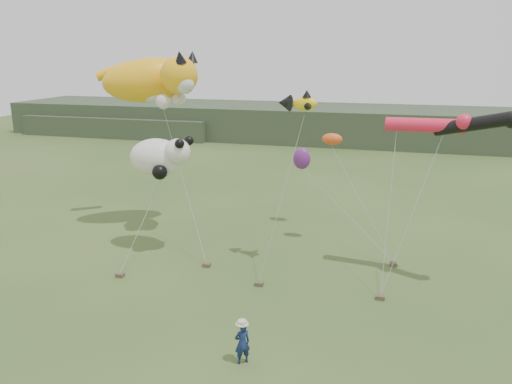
% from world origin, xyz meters
% --- Properties ---
extents(ground, '(120.00, 120.00, 0.00)m').
position_xyz_m(ground, '(0.00, 0.00, 0.00)').
color(ground, '#385123').
rests_on(ground, ground).
extents(headland, '(90.00, 13.00, 4.00)m').
position_xyz_m(headland, '(-3.11, 44.69, 1.92)').
color(headland, '#2D3D28').
rests_on(headland, ground).
extents(festival_attendant, '(0.66, 0.63, 1.52)m').
position_xyz_m(festival_attendant, '(-0.23, -2.09, 0.76)').
color(festival_attendant, navy).
rests_on(festival_attendant, ground).
extents(sandbag_anchors, '(12.90, 5.10, 0.19)m').
position_xyz_m(sandbag_anchors, '(-0.91, 4.66, 0.09)').
color(sandbag_anchors, brown).
rests_on(sandbag_anchors, ground).
extents(cat_kite, '(7.32, 4.92, 3.15)m').
position_xyz_m(cat_kite, '(-8.96, 9.96, 8.83)').
color(cat_kite, '#FFB115').
rests_on(cat_kite, ground).
extents(fish_kite, '(2.03, 1.35, 1.02)m').
position_xyz_m(fish_kite, '(-0.21, 6.69, 8.05)').
color(fish_kite, yellow).
rests_on(fish_kite, ground).
extents(tube_kites, '(5.35, 2.02, 1.33)m').
position_xyz_m(tube_kites, '(6.63, 6.72, 7.31)').
color(tube_kites, black).
rests_on(tube_kites, ground).
extents(panda_kite, '(3.48, 2.25, 2.16)m').
position_xyz_m(panda_kite, '(-7.34, 6.67, 5.11)').
color(panda_kite, white).
rests_on(panda_kite, ground).
extents(misc_kites, '(3.20, 3.42, 2.70)m').
position_xyz_m(misc_kites, '(-0.41, 12.07, 4.66)').
color(misc_kites, '#E94F1E').
rests_on(misc_kites, ground).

